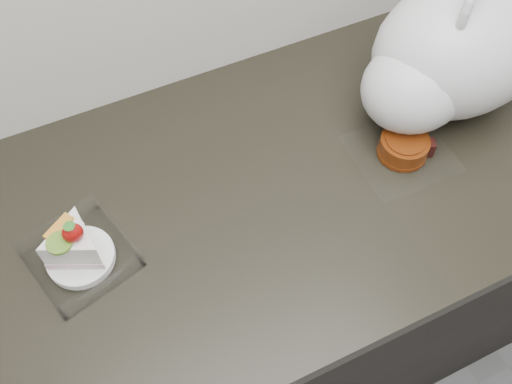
% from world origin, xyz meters
% --- Properties ---
extents(counter, '(2.04, 0.64, 0.90)m').
position_xyz_m(counter, '(0.00, 1.69, 0.45)').
color(counter, black).
rests_on(counter, ground).
extents(cake_tray, '(0.18, 0.18, 0.12)m').
position_xyz_m(cake_tray, '(-0.32, 1.69, 0.93)').
color(cake_tray, white).
rests_on(cake_tray, counter).
extents(mooncake_wrap, '(0.18, 0.17, 0.04)m').
position_xyz_m(mooncake_wrap, '(0.27, 1.65, 0.92)').
color(mooncake_wrap, white).
rests_on(mooncake_wrap, counter).
extents(plastic_bag, '(0.44, 0.37, 0.31)m').
position_xyz_m(plastic_bag, '(0.40, 1.73, 1.02)').
color(plastic_bag, silver).
rests_on(plastic_bag, counter).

